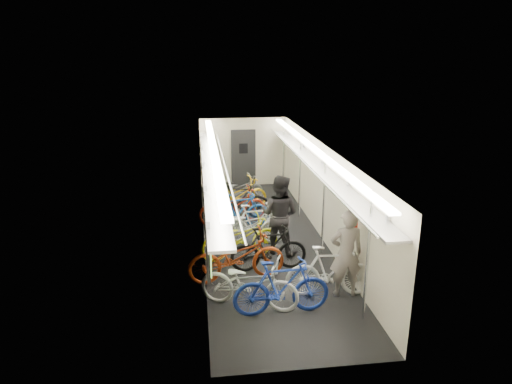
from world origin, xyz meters
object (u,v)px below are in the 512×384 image
object	(u,v)px
bicycle_0	(249,283)
backpack	(359,225)
bicycle_1	(282,287)
passenger_near	(346,254)
passenger_mid	(279,215)

from	to	relation	value
bicycle_0	backpack	distance (m)	2.48
bicycle_1	backpack	xyz separation A→B (m)	(1.72, 0.94, 0.75)
bicycle_1	passenger_near	world-z (taller)	passenger_near
passenger_mid	backpack	xyz separation A→B (m)	(1.30, -1.71, 0.33)
bicycle_1	backpack	bearing A→B (deg)	-64.22
bicycle_1	passenger_mid	world-z (taller)	passenger_mid
bicycle_0	passenger_mid	xyz separation A→B (m)	(0.97, 2.34, 0.45)
bicycle_0	passenger_near	size ratio (longest dim) A/B	1.07
bicycle_0	passenger_mid	size ratio (longest dim) A/B	1.00
bicycle_0	passenger_near	world-z (taller)	passenger_near
bicycle_0	bicycle_1	bearing A→B (deg)	-97.04
passenger_near	backpack	distance (m)	0.69
bicycle_1	passenger_mid	size ratio (longest dim) A/B	0.94
passenger_near	backpack	size ratio (longest dim) A/B	4.62
bicycle_0	backpack	bearing A→B (deg)	-52.33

